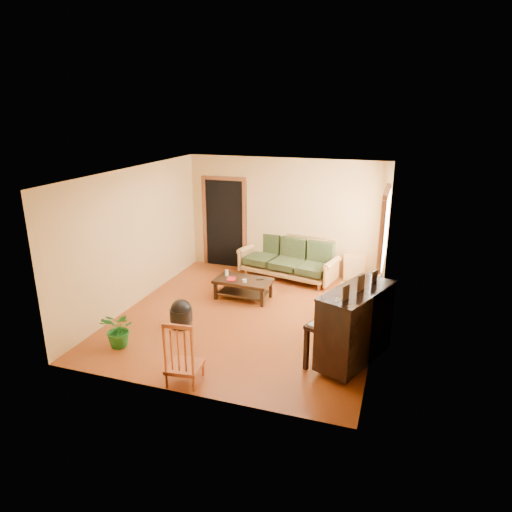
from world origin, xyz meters
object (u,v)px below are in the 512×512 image
(coffee_table, at_px, (243,289))
(ceramic_crock, at_px, (373,279))
(armchair, at_px, (354,301))
(piano, at_px, (355,327))
(red_chair, at_px, (184,351))
(footstool, at_px, (181,317))
(sofa, at_px, (288,258))
(potted_plant, at_px, (120,329))

(coffee_table, xyz_separation_m, ceramic_crock, (2.39, 1.58, -0.08))
(armchair, height_order, piano, piano)
(red_chair, xyz_separation_m, ceramic_crock, (2.16, 4.56, -0.36))
(footstool, bearing_deg, ceramic_crock, 45.82)
(sofa, bearing_deg, armchair, -35.63)
(red_chair, bearing_deg, ceramic_crock, 58.51)
(ceramic_crock, xyz_separation_m, potted_plant, (-3.59, -4.00, 0.18))
(sofa, xyz_separation_m, ceramic_crock, (1.85, 0.21, -0.34))
(footstool, bearing_deg, piano, -5.35)
(coffee_table, xyz_separation_m, armchair, (2.21, -0.46, 0.25))
(red_chair, bearing_deg, potted_plant, 152.39)
(red_chair, xyz_separation_m, potted_plant, (-1.42, 0.56, -0.18))
(sofa, height_order, ceramic_crock, sofa)
(armchair, xyz_separation_m, piano, (0.16, -1.31, 0.15))
(footstool, height_order, ceramic_crock, footstool)
(coffee_table, xyz_separation_m, piano, (2.36, -1.77, 0.39))
(armchair, relative_size, footstool, 2.27)
(piano, xyz_separation_m, red_chair, (-2.14, -1.21, -0.11))
(coffee_table, bearing_deg, sofa, 68.60)
(armchair, bearing_deg, footstool, -155.63)
(ceramic_crock, bearing_deg, piano, -90.39)
(piano, height_order, footstool, piano)
(piano, bearing_deg, armchair, 119.01)
(coffee_table, relative_size, footstool, 2.82)
(armchair, height_order, red_chair, red_chair)
(sofa, height_order, potted_plant, sofa)
(coffee_table, bearing_deg, potted_plant, -116.33)
(armchair, bearing_deg, coffee_table, 172.36)
(coffee_table, bearing_deg, ceramic_crock, 33.52)
(armchair, height_order, potted_plant, armchair)
(armchair, xyz_separation_m, ceramic_crock, (0.18, 2.04, -0.32))
(footstool, height_order, potted_plant, potted_plant)
(coffee_table, xyz_separation_m, red_chair, (0.22, -2.98, 0.28))
(piano, height_order, ceramic_crock, piano)
(coffee_table, distance_m, red_chair, 3.00)
(armchair, height_order, ceramic_crock, armchair)
(sofa, bearing_deg, footstool, -99.46)
(piano, height_order, red_chair, piano)
(sofa, height_order, coffee_table, sofa)
(potted_plant, bearing_deg, sofa, 65.41)
(sofa, relative_size, footstool, 5.49)
(coffee_table, relative_size, potted_plant, 1.84)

